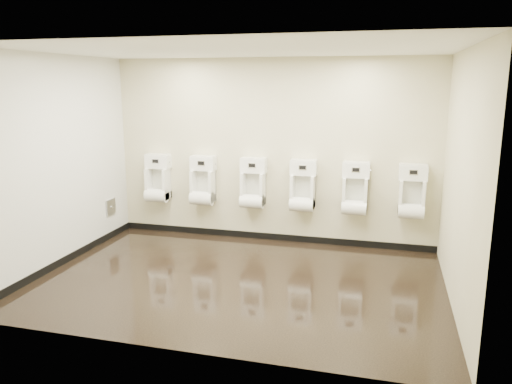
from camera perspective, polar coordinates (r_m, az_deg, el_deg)
ground at (r=6.36m, az=-1.99°, el=-10.08°), size 5.00×3.50×0.00m
ceiling at (r=5.89m, az=-2.20°, el=15.98°), size 5.00×3.50×0.00m
back_wall at (r=7.64m, az=1.74°, el=4.63°), size 5.00×0.02×2.80m
front_wall at (r=4.36m, az=-8.80°, el=-1.43°), size 5.00×0.02×2.80m
left_wall at (r=7.10m, az=-21.80°, el=3.16°), size 0.02×3.50×2.80m
right_wall at (r=5.77m, az=22.40°, el=1.16°), size 0.02×3.50×2.80m
tile_overlay_left at (r=7.10m, az=-21.77°, el=3.16°), size 0.01×3.50×2.80m
skirting_back at (r=7.92m, az=1.66°, el=-5.10°), size 5.00×0.02×0.10m
skirting_left at (r=7.41m, az=-20.88°, el=-7.19°), size 0.02×3.50×0.10m
access_panel at (r=8.24m, az=-16.27°, el=-1.66°), size 0.04×0.25×0.25m
urinal_0 at (r=8.22m, az=-11.16°, el=1.17°), size 0.40×0.30×0.76m
urinal_1 at (r=7.91m, az=-6.10°, el=0.91°), size 0.40×0.30×0.76m
urinal_2 at (r=7.66m, az=-0.35°, el=0.60°), size 0.40×0.30×0.76m
urinal_3 at (r=7.50m, az=5.36°, el=0.28°), size 0.40×0.30×0.76m
urinal_4 at (r=7.42m, az=11.26°, el=-0.04°), size 0.40×0.30×0.76m
urinal_5 at (r=7.42m, az=17.37°, el=-0.38°), size 0.40×0.30×0.76m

